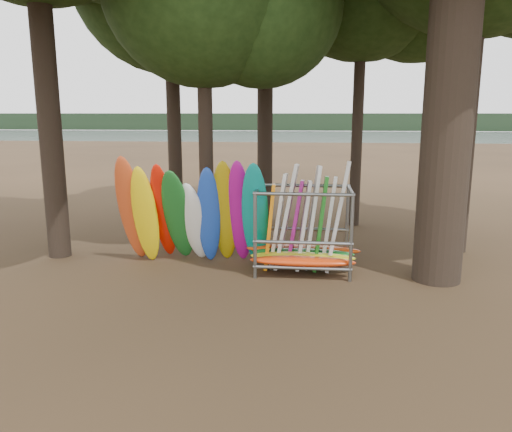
# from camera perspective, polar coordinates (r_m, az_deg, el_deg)

# --- Properties ---
(ground) EXTENTS (120.00, 120.00, 0.00)m
(ground) POSITION_cam_1_polar(r_m,az_deg,el_deg) (12.11, -1.43, -7.93)
(ground) COLOR #47331E
(ground) RESTS_ON ground
(lake) EXTENTS (160.00, 160.00, 0.00)m
(lake) POSITION_cam_1_polar(r_m,az_deg,el_deg) (71.44, 5.02, 8.38)
(lake) COLOR gray
(lake) RESTS_ON ground
(far_shore) EXTENTS (160.00, 4.00, 4.00)m
(far_shore) POSITION_cam_1_polar(r_m,az_deg,el_deg) (121.33, 5.58, 10.66)
(far_shore) COLOR black
(far_shore) RESTS_ON ground
(kayak_row) EXTENTS (4.13, 1.86, 3.13)m
(kayak_row) POSITION_cam_1_polar(r_m,az_deg,el_deg) (13.54, -7.42, 0.17)
(kayak_row) COLOR #D4491D
(kayak_row) RESTS_ON ground
(storage_rack) EXTENTS (3.12, 1.64, 2.91)m
(storage_rack) POSITION_cam_1_polar(r_m,az_deg,el_deg) (13.00, 5.42, -1.88)
(storage_rack) COLOR slate
(storage_rack) RESTS_ON ground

